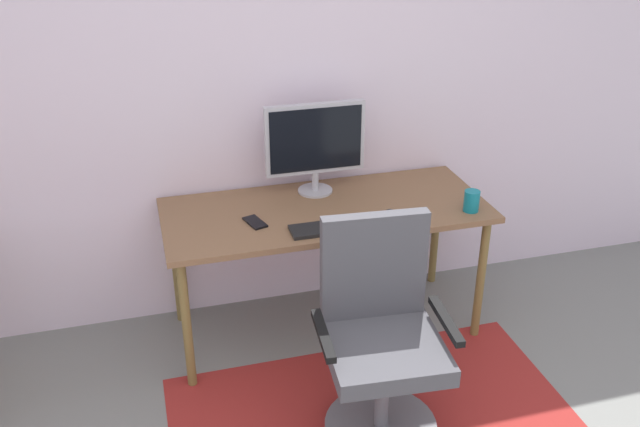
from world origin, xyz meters
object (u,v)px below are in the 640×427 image
coffee_cup (472,201)px  cell_phone (255,222)px  computer_mouse (392,214)px  office_chair (380,348)px  monitor (315,142)px  desk (326,219)px  keyboard (335,227)px

coffee_cup → cell_phone: (-1.05, 0.15, -0.05)m
computer_mouse → coffee_cup: coffee_cup is taller
computer_mouse → office_chair: bearing=-114.0°
monitor → cell_phone: 0.54m
computer_mouse → desk: bearing=145.4°
computer_mouse → cell_phone: 0.66m
coffee_cup → office_chair: bearing=-140.5°
computer_mouse → monitor: bearing=125.4°
coffee_cup → office_chair: 0.93m
desk → keyboard: size_ratio=3.76×
desk → computer_mouse: 0.35m
coffee_cup → office_chair: (-0.66, -0.54, -0.36)m
desk → coffee_cup: bearing=-18.4°
office_chair → coffee_cup: bearing=44.1°
desk → cell_phone: size_ratio=11.55×
computer_mouse → coffee_cup: 0.41m
desk → keyboard: 0.24m
monitor → office_chair: monitor is taller
monitor → cell_phone: (-0.37, -0.27, -0.27)m
cell_phone → office_chair: bearing=-77.6°
monitor → office_chair: bearing=-88.8°
monitor → computer_mouse: bearing=-54.6°
desk → computer_mouse: size_ratio=15.54×
desk → monitor: (-0.00, 0.20, 0.34)m
coffee_cup → monitor: bearing=148.0°
keyboard → cell_phone: (-0.35, 0.16, -0.00)m
monitor → keyboard: monitor is taller
keyboard → office_chair: bearing=-85.8°
monitor → cell_phone: bearing=-143.8°
computer_mouse → cell_phone: (-0.65, 0.12, -0.01)m
keyboard → office_chair: 0.62m
monitor → coffee_cup: bearing=-32.0°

